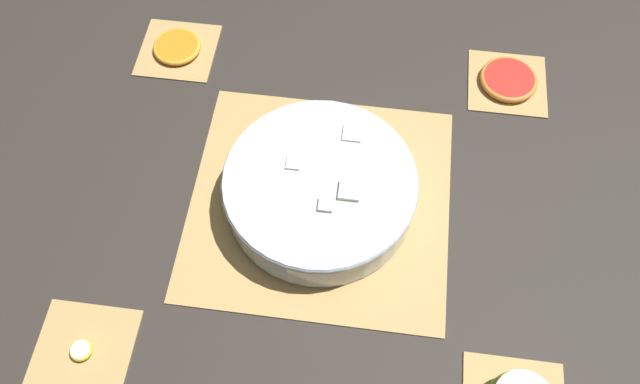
{
  "coord_description": "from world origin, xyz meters",
  "views": [
    {
      "loc": [
        0.47,
        0.06,
        0.89
      ],
      "look_at": [
        0.0,
        0.0,
        0.03
      ],
      "focal_mm": 35.0,
      "sensor_mm": 36.0,
      "label": 1
    }
  ],
  "objects_px": {
    "orange_slice_whole": "(177,47)",
    "grapefruit_slice": "(509,79)",
    "fruit_salad_bowl": "(320,188)",
    "banana_coin_single": "(81,350)"
  },
  "relations": [
    {
      "from": "grapefruit_slice",
      "to": "fruit_salad_bowl",
      "type": "bearing_deg",
      "value": -46.94
    },
    {
      "from": "fruit_salad_bowl",
      "to": "grapefruit_slice",
      "type": "height_order",
      "value": "fruit_salad_bowl"
    },
    {
      "from": "fruit_salad_bowl",
      "to": "orange_slice_whole",
      "type": "bearing_deg",
      "value": -132.98
    },
    {
      "from": "fruit_salad_bowl",
      "to": "banana_coin_single",
      "type": "height_order",
      "value": "fruit_salad_bowl"
    },
    {
      "from": "grapefruit_slice",
      "to": "banana_coin_single",
      "type": "bearing_deg",
      "value": -46.93
    },
    {
      "from": "orange_slice_whole",
      "to": "grapefruit_slice",
      "type": "xyz_separation_m",
      "value": [
        0.0,
        0.61,
        0.0
      ]
    },
    {
      "from": "banana_coin_single",
      "to": "grapefruit_slice",
      "type": "height_order",
      "value": "grapefruit_slice"
    },
    {
      "from": "fruit_salad_bowl",
      "to": "banana_coin_single",
      "type": "distance_m",
      "value": 0.42
    },
    {
      "from": "fruit_salad_bowl",
      "to": "banana_coin_single",
      "type": "relative_size",
      "value": 9.23
    },
    {
      "from": "banana_coin_single",
      "to": "grapefruit_slice",
      "type": "xyz_separation_m",
      "value": [
        -0.57,
        0.61,
        0.0
      ]
    }
  ]
}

